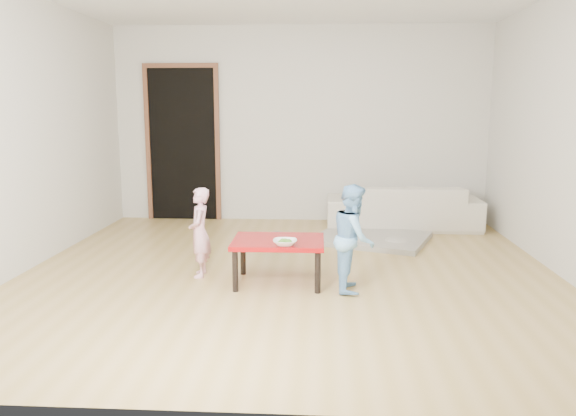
# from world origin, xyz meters

# --- Properties ---
(floor) EXTENTS (5.00, 5.00, 0.01)m
(floor) POSITION_xyz_m (0.00, 0.00, 0.00)
(floor) COLOR #AC8C49
(floor) RESTS_ON ground
(back_wall) EXTENTS (5.00, 0.02, 2.60)m
(back_wall) POSITION_xyz_m (0.00, 2.50, 1.30)
(back_wall) COLOR beige
(back_wall) RESTS_ON floor
(left_wall) EXTENTS (0.02, 5.00, 2.60)m
(left_wall) POSITION_xyz_m (-2.50, 0.00, 1.30)
(left_wall) COLOR beige
(left_wall) RESTS_ON floor
(right_wall) EXTENTS (0.02, 5.00, 2.60)m
(right_wall) POSITION_xyz_m (2.50, 0.00, 1.30)
(right_wall) COLOR beige
(right_wall) RESTS_ON floor
(doorway) EXTENTS (1.02, 0.08, 2.11)m
(doorway) POSITION_xyz_m (-1.60, 2.48, 1.02)
(doorway) COLOR brown
(doorway) RESTS_ON back_wall
(sofa) EXTENTS (1.93, 0.76, 0.56)m
(sofa) POSITION_xyz_m (1.34, 2.05, 0.28)
(sofa) COLOR beige
(sofa) RESTS_ON floor
(cushion) EXTENTS (0.48, 0.44, 0.11)m
(cushion) POSITION_xyz_m (1.01, 1.90, 0.43)
(cushion) COLOR orange
(cushion) RESTS_ON sofa
(red_table) EXTENTS (0.80, 0.60, 0.40)m
(red_table) POSITION_xyz_m (-0.08, -0.35, 0.20)
(red_table) COLOR #9B080B
(red_table) RESTS_ON floor
(bowl) EXTENTS (0.20, 0.20, 0.05)m
(bowl) POSITION_xyz_m (-0.00, -0.56, 0.42)
(bowl) COLOR white
(bowl) RESTS_ON red_table
(broccoli) EXTENTS (0.12, 0.12, 0.06)m
(broccoli) POSITION_xyz_m (-0.00, -0.56, 0.42)
(broccoli) COLOR #2D5919
(broccoli) RESTS_ON red_table
(child_pink) EXTENTS (0.23, 0.32, 0.82)m
(child_pink) POSITION_xyz_m (-0.81, -0.18, 0.41)
(child_pink) COLOR #D05F80
(child_pink) RESTS_ON floor
(child_blue) EXTENTS (0.36, 0.45, 0.91)m
(child_blue) POSITION_xyz_m (0.57, -0.49, 0.45)
(child_blue) COLOR #65A9EA
(child_blue) RESTS_ON floor
(basin) EXTENTS (0.40, 0.40, 0.13)m
(basin) POSITION_xyz_m (-0.21, 0.95, 0.06)
(basin) COLOR teal
(basin) RESTS_ON floor
(blanket) EXTENTS (1.50, 1.38, 0.06)m
(blanket) POSITION_xyz_m (0.89, 1.31, 0.03)
(blanket) COLOR #9F9A8D
(blanket) RESTS_ON floor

